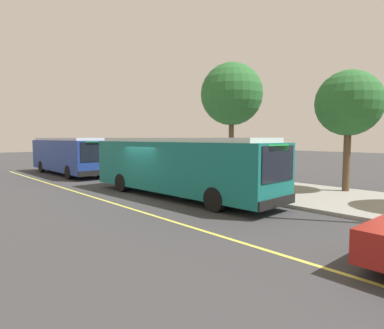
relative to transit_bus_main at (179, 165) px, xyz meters
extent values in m
plane|color=#38383A|center=(-1.41, -1.01, -1.62)|extent=(120.00, 120.00, 0.00)
cube|color=gray|center=(-1.41, 4.99, -1.54)|extent=(44.00, 6.40, 0.15)
cube|color=#E0D64C|center=(-1.41, -3.21, -1.61)|extent=(36.00, 0.14, 0.01)
cube|color=#146B66|center=(-0.02, -0.01, -0.07)|extent=(11.24, 3.02, 2.40)
cube|color=silver|center=(-0.02, -0.01, 1.23)|extent=(10.33, 2.73, 0.20)
cube|color=black|center=(5.56, 0.23, 0.37)|extent=(0.13, 2.17, 1.34)
cube|color=black|center=(-0.07, 1.28, 0.22)|extent=(9.79, 0.46, 1.06)
cube|color=silver|center=(-0.07, 1.28, -1.05)|extent=(10.57, 0.48, 0.28)
cube|color=#26D83F|center=(5.57, 0.23, 0.95)|extent=(0.09, 1.40, 0.24)
cube|color=black|center=(5.58, 0.23, -1.09)|extent=(0.19, 2.50, 0.36)
cylinder|color=black|center=(3.39, 1.29, -1.12)|extent=(1.01, 0.32, 1.00)
cylinder|color=black|center=(3.48, -1.02, -1.12)|extent=(1.01, 0.32, 1.00)
cylinder|color=black|center=(-3.40, 1.00, -1.12)|extent=(1.01, 0.32, 1.00)
cylinder|color=black|center=(-3.30, -1.30, -1.12)|extent=(1.01, 0.32, 1.00)
cube|color=navy|center=(-13.66, -0.22, -0.07)|extent=(10.03, 2.62, 2.40)
cube|color=silver|center=(-13.66, -0.22, 1.23)|extent=(9.23, 2.36, 0.20)
cube|color=black|center=(-8.64, -0.26, 0.37)|extent=(0.06, 2.17, 1.34)
cube|color=black|center=(-13.65, 1.07, 0.22)|extent=(8.81, 0.10, 1.06)
cube|color=yellow|center=(-13.65, 1.07, -1.05)|extent=(9.51, 0.10, 0.28)
cube|color=#26D83F|center=(-8.64, -0.26, 0.95)|extent=(0.04, 1.40, 0.24)
cube|color=black|center=(-8.63, -0.26, -1.09)|extent=(0.10, 2.50, 0.36)
cylinder|color=black|center=(-10.55, 0.91, -1.12)|extent=(1.00, 0.29, 1.00)
cylinder|color=black|center=(-10.57, -1.40, -1.12)|extent=(1.00, 0.29, 1.00)
cylinder|color=black|center=(-16.66, 0.96, -1.12)|extent=(1.00, 0.29, 1.00)
cylinder|color=black|center=(-16.67, -1.35, -1.12)|extent=(1.00, 0.29, 1.00)
cylinder|color=#333338|center=(2.90, 5.22, -0.27)|extent=(0.10, 0.10, 2.40)
cylinder|color=#333338|center=(2.90, 3.92, -0.27)|extent=(0.10, 0.10, 2.40)
cylinder|color=#333338|center=(0.30, 5.22, -0.27)|extent=(0.10, 0.10, 2.40)
cylinder|color=#333338|center=(0.30, 3.92, -0.27)|extent=(0.10, 0.10, 2.40)
cube|color=#333338|center=(1.60, 4.57, 0.97)|extent=(2.90, 1.60, 0.08)
cube|color=#4C606B|center=(1.60, 5.22, -0.27)|extent=(2.47, 0.04, 2.16)
cube|color=navy|center=(0.30, 4.57, -0.31)|extent=(0.06, 1.11, 1.82)
cube|color=brown|center=(1.54, 4.55, -1.02)|extent=(1.60, 0.44, 0.06)
cube|color=brown|center=(1.54, 4.79, -0.74)|extent=(1.60, 0.05, 0.44)
cube|color=#333338|center=(0.82, 4.55, -1.24)|extent=(0.08, 0.40, 0.45)
cube|color=#333338|center=(2.26, 4.55, -1.24)|extent=(0.08, 0.40, 0.45)
cylinder|color=#333338|center=(3.63, 2.73, -0.07)|extent=(0.07, 0.07, 2.80)
cube|color=white|center=(3.63, 2.71, 1.03)|extent=(0.44, 0.03, 0.56)
cube|color=red|center=(3.63, 2.69, 1.03)|extent=(0.40, 0.01, 0.16)
cylinder|color=#282D47|center=(-0.84, 4.00, -1.04)|extent=(0.14, 0.14, 0.85)
cylinder|color=#282D47|center=(-0.84, 3.82, -1.04)|extent=(0.14, 0.14, 0.85)
cube|color=#265999|center=(-0.84, 3.91, -0.31)|extent=(0.24, 0.40, 0.62)
sphere|color=tan|center=(-0.84, 3.91, 0.11)|extent=(0.22, 0.22, 0.22)
cylinder|color=brown|center=(5.14, 7.21, 0.20)|extent=(0.36, 0.36, 3.32)
sphere|color=#28662D|center=(5.14, 7.21, 3.13)|extent=(3.38, 3.38, 3.38)
cylinder|color=brown|center=(-2.71, 7.00, 0.63)|extent=(0.36, 0.36, 4.20)
sphere|color=#28662D|center=(-2.71, 7.00, 4.34)|extent=(4.28, 4.28, 4.28)
camera|label=1|loc=(12.40, -10.21, 1.32)|focal=30.44mm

